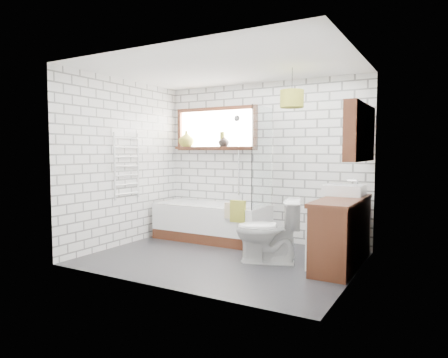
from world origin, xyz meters
The scene contains 22 objects.
floor centered at (0.00, 0.00, -0.01)m, with size 3.40×2.60×0.01m, color #242427.
ceiling centered at (0.00, 0.00, 2.50)m, with size 3.40×2.60×0.01m, color white.
wall_back centered at (0.00, 1.30, 1.25)m, with size 3.40×0.01×2.50m, color white.
wall_front centered at (0.00, -1.30, 1.25)m, with size 3.40×0.01×2.50m, color white.
wall_left centered at (-1.70, 0.00, 1.25)m, with size 0.01×2.60×2.50m, color white.
wall_right centered at (1.70, 0.00, 1.25)m, with size 0.01×2.60×2.50m, color white.
window centered at (-0.85, 1.26, 1.80)m, with size 1.52×0.16×0.68m, color #3C1C10.
towel_radiator centered at (-1.66, 0.00, 1.20)m, with size 0.06×0.52×1.00m, color white.
mirror_cabinet centered at (1.62, 0.60, 1.65)m, with size 0.16×1.20×0.70m, color #3C1C10.
shower_riser centered at (-0.40, 1.26, 1.35)m, with size 0.02×0.02×1.30m, color silver.
bathtub centered at (-0.70, 0.90, 0.29)m, with size 1.80×0.79×0.58m, color white.
shower_screen centered at (0.18, 0.90, 1.33)m, with size 0.02×0.72×1.50m, color white.
towel_green centered at (-0.02, 0.51, 0.56)m, with size 0.23×0.06×0.32m, color olive.
towel_beige centered at (-0.15, 0.51, 0.56)m, with size 0.18×0.04×0.23m, color tan.
vanity centered at (1.46, 0.45, 0.42)m, with size 0.47×1.47×0.84m, color #3C1C10.
basin centered at (1.40, 0.80, 0.91)m, with size 0.49×0.43×0.14m, color white.
tap centered at (1.56, 0.80, 0.97)m, with size 0.03×0.03×0.17m, color silver.
toilet centered at (0.61, 0.12, 0.41)m, with size 0.81×0.46×0.83m, color white.
vase_olive centered at (-1.42, 1.23, 1.62)m, with size 0.27×0.27×0.28m, color olive.
vase_dark centered at (-0.67, 1.23, 1.57)m, with size 0.18×0.18×0.19m, color black.
bottle centered at (-0.70, 1.23, 1.60)m, with size 0.08×0.08×0.24m, color olive.
pendant centered at (0.79, 0.46, 2.10)m, with size 0.31×0.31×0.23m, color olive.
Camera 1 is at (2.60, -4.53, 1.42)m, focal length 32.00 mm.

